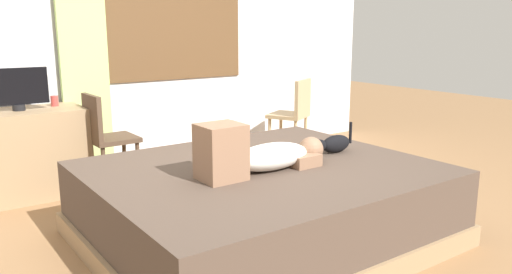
{
  "coord_description": "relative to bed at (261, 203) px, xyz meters",
  "views": [
    {
      "loc": [
        -1.81,
        -2.51,
        1.42
      ],
      "look_at": [
        0.19,
        0.29,
        0.66
      ],
      "focal_mm": 35.34,
      "sensor_mm": 36.0,
      "label": 1
    }
  ],
  "objects": [
    {
      "name": "desk",
      "position": [
        -1.06,
        1.87,
        0.12
      ],
      "size": [
        0.9,
        0.56,
        0.74
      ],
      "color": "#997A56",
      "rests_on": "ground"
    },
    {
      "name": "chair_by_desk",
      "position": [
        -0.5,
        1.6,
        0.26
      ],
      "size": [
        0.39,
        0.39,
        0.86
      ],
      "color": "#4C3828",
      "rests_on": "ground"
    },
    {
      "name": "cat",
      "position": [
        0.65,
        -0.01,
        0.33
      ],
      "size": [
        0.36,
        0.11,
        0.21
      ],
      "color": "black",
      "rests_on": "bed"
    },
    {
      "name": "curtain_left",
      "position": [
        -0.46,
        2.15,
        1.1
      ],
      "size": [
        0.44,
        0.06,
        2.7
      ],
      "primitive_type": "cube",
      "color": "#ADCC75",
      "rests_on": "ground"
    },
    {
      "name": "chair_spare",
      "position": [
        1.6,
        1.58,
        0.26
      ],
      "size": [
        0.51,
        0.51,
        0.86
      ],
      "color": "tan",
      "rests_on": "ground"
    },
    {
      "name": "cup",
      "position": [
        -0.8,
        1.95,
        0.53
      ],
      "size": [
        0.06,
        0.06,
        0.09
      ],
      "primitive_type": "cylinder",
      "color": "#B23D38",
      "rests_on": "desk"
    },
    {
      "name": "tv_monitor",
      "position": [
        -1.11,
        1.87,
        0.67
      ],
      "size": [
        0.48,
        0.1,
        0.35
      ],
      "color": "black",
      "rests_on": "desk"
    },
    {
      "name": "person_lying",
      "position": [
        -0.08,
        -0.09,
        0.37
      ],
      "size": [
        0.94,
        0.28,
        0.34
      ],
      "color": "silver",
      "rests_on": "bed"
    },
    {
      "name": "bed",
      "position": [
        0.0,
        0.0,
        0.0
      ],
      "size": [
        2.21,
        1.88,
        0.51
      ],
      "color": "#997A56",
      "rests_on": "ground"
    },
    {
      "name": "ground_plane",
      "position": [
        -0.09,
        -0.09,
        -0.25
      ],
      "size": [
        16.0,
        16.0,
        0.0
      ],
      "primitive_type": "plane",
      "color": "olive"
    },
    {
      "name": "back_wall_with_window",
      "position": [
        -0.07,
        2.27,
        1.2
      ],
      "size": [
        6.4,
        0.14,
        2.9
      ],
      "color": "silver",
      "rests_on": "ground"
    }
  ]
}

